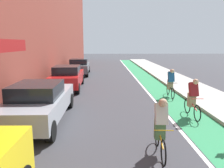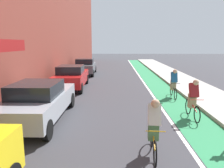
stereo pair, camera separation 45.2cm
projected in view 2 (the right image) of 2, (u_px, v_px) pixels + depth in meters
The scene contains 10 objects.
ground_plane at pixel (115, 84), 16.23m from camera, with size 93.17×93.17×0.00m, color #38383D.
bike_lane_paint at pixel (153, 80), 18.14m from camera, with size 1.60×42.35×0.00m, color #2D8451.
lane_divider_stripe at pixel (142, 80), 18.15m from camera, with size 0.12×42.35×0.00m, color white.
sidewalk_right at pixel (179, 79), 18.08m from camera, with size 2.66×42.35×0.14m, color #A8A59E.
parked_sedan_silver at pixel (39, 101), 8.44m from camera, with size 1.91×4.72×1.53m.
parked_sedan_red at pixel (71, 77), 14.54m from camera, with size 1.95×4.49×1.53m.
parked_sedan_gray at pixel (85, 66), 21.02m from camera, with size 1.96×4.54×1.53m.
cyclist_mid at pixel (154, 125), 5.76m from camera, with size 0.48×1.70×1.61m.
cyclist_trailing at pixel (193, 98), 8.70m from camera, with size 0.48×1.70×1.60m.
cyclist_far at pixel (174, 82), 12.08m from camera, with size 0.48×1.67×1.59m.
Camera 2 is at (0.10, 1.22, 2.97)m, focal length 35.23 mm.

